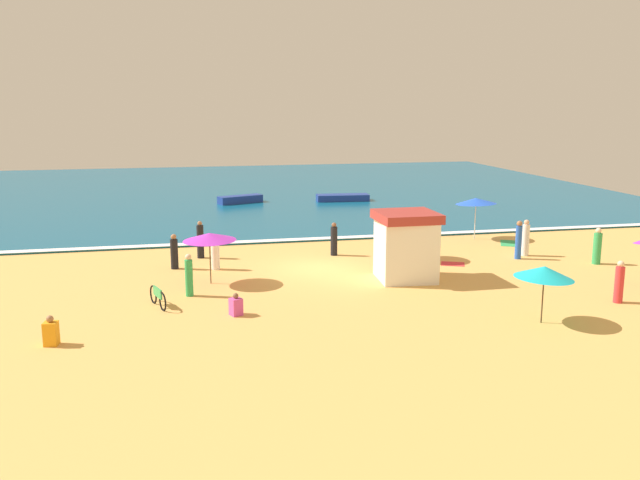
{
  "coord_description": "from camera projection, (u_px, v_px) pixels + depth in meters",
  "views": [
    {
      "loc": [
        -6.5,
        -29.93,
        7.57
      ],
      "look_at": [
        0.65,
        2.51,
        0.8
      ],
      "focal_mm": 38.53,
      "sensor_mm": 36.0,
      "label": 1
    }
  ],
  "objects": [
    {
      "name": "beach_umbrella_1",
      "position": [
        408.0,
        218.0,
        32.9
      ],
      "size": [
        2.9,
        2.9,
        2.31
      ],
      "color": "#4C3823",
      "rests_on": "ground_plane"
    },
    {
      "name": "beachgoer_4",
      "position": [
        189.0,
        276.0,
        26.92
      ],
      "size": [
        0.43,
        0.43,
        1.7
      ],
      "color": "green",
      "rests_on": "ground_plane"
    },
    {
      "name": "small_boat_0",
      "position": [
        240.0,
        199.0,
        50.86
      ],
      "size": [
        3.45,
        2.09,
        0.56
      ],
      "color": "navy",
      "rests_on": "ocean_water"
    },
    {
      "name": "lifeguard_cabana",
      "position": [
        406.0,
        245.0,
        29.32
      ],
      "size": [
        2.5,
        2.51,
        2.93
      ],
      "color": "white",
      "rests_on": "ground_plane"
    },
    {
      "name": "beachgoer_5",
      "position": [
        174.0,
        252.0,
        31.3
      ],
      "size": [
        0.39,
        0.39,
        1.62
      ],
      "color": "black",
      "rests_on": "ground_plane"
    },
    {
      "name": "beach_umbrella_2",
      "position": [
        476.0,
        201.0,
        37.8
      ],
      "size": [
        3.16,
        3.16,
        2.36
      ],
      "color": "silver",
      "rests_on": "ground_plane"
    },
    {
      "name": "beachgoer_1",
      "position": [
        51.0,
        332.0,
        21.55
      ],
      "size": [
        0.47,
        0.47,
        0.97
      ],
      "color": "orange",
      "rests_on": "ground_plane"
    },
    {
      "name": "beachgoer_3",
      "position": [
        236.0,
        306.0,
        24.58
      ],
      "size": [
        0.51,
        0.51,
        0.82
      ],
      "color": "#D84CA5",
      "rests_on": "ground_plane"
    },
    {
      "name": "beachgoer_8",
      "position": [
        597.0,
        247.0,
        32.22
      ],
      "size": [
        0.48,
        0.48,
        1.73
      ],
      "color": "green",
      "rests_on": "ground_plane"
    },
    {
      "name": "beachgoer_6",
      "position": [
        334.0,
        240.0,
        34.04
      ],
      "size": [
        0.46,
        0.46,
        1.65
      ],
      "color": "black",
      "rests_on": "ground_plane"
    },
    {
      "name": "beachgoer_10",
      "position": [
        200.0,
        241.0,
        33.44
      ],
      "size": [
        0.48,
        0.48,
        1.83
      ],
      "color": "black",
      "rests_on": "ground_plane"
    },
    {
      "name": "beachgoer_7",
      "position": [
        619.0,
        283.0,
        26.04
      ],
      "size": [
        0.47,
        0.47,
        1.64
      ],
      "color": "red",
      "rests_on": "ground_plane"
    },
    {
      "name": "beachgoer_0",
      "position": [
        526.0,
        239.0,
        33.95
      ],
      "size": [
        0.5,
        0.5,
        1.81
      ],
      "color": "white",
      "rests_on": "ground_plane"
    },
    {
      "name": "small_boat_1",
      "position": [
        343.0,
        198.0,
        51.99
      ],
      "size": [
        4.02,
        1.57,
        0.49
      ],
      "color": "navy",
      "rests_on": "ocean_water"
    },
    {
      "name": "beachgoer_2",
      "position": [
        519.0,
        240.0,
        33.24
      ],
      "size": [
        0.36,
        0.36,
        1.88
      ],
      "color": "blue",
      "rests_on": "ground_plane"
    },
    {
      "name": "ocean_water",
      "position": [
        248.0,
        191.0,
        58.31
      ],
      "size": [
        60.0,
        44.0,
        0.1
      ],
      "primitive_type": "cube",
      "color": "#0F567A",
      "rests_on": "ground_plane"
    },
    {
      "name": "beach_umbrella_0",
      "position": [
        544.0,
        272.0,
        23.46
      ],
      "size": [
        2.25,
        2.23,
        2.07
      ],
      "color": "#4C3823",
      "rests_on": "ground_plane"
    },
    {
      "name": "beach_towel_0",
      "position": [
        453.0,
        264.0,
        32.35
      ],
      "size": [
        1.34,
        1.23,
        0.01
      ],
      "color": "red",
      "rests_on": "ground_plane"
    },
    {
      "name": "beachgoer_9",
      "position": [
        215.0,
        254.0,
        31.19
      ],
      "size": [
        0.45,
        0.45,
        1.58
      ],
      "color": "white",
      "rests_on": "ground_plane"
    },
    {
      "name": "parked_bicycle",
      "position": [
        158.0,
        297.0,
        25.59
      ],
      "size": [
        0.64,
        1.74,
        0.76
      ],
      "color": "black",
      "rests_on": "ground_plane"
    },
    {
      "name": "beach_towel_1",
      "position": [
        508.0,
        243.0,
        37.03
      ],
      "size": [
        1.45,
        1.9,
        0.01
      ],
      "color": "green",
      "rests_on": "ground_plane"
    },
    {
      "name": "wave_breaker_foam",
      "position": [
        294.0,
        239.0,
        37.53
      ],
      "size": [
        57.0,
        0.7,
        0.01
      ],
      "primitive_type": "cube",
      "color": "white",
      "rests_on": "ocean_water"
    },
    {
      "name": "beach_umbrella_4",
      "position": [
        209.0,
        237.0,
        28.53
      ],
      "size": [
        3.13,
        3.13,
        2.19
      ],
      "color": "#4C3823",
      "rests_on": "ground_plane"
    },
    {
      "name": "ground_plane",
      "position": [
        318.0,
        268.0,
        31.53
      ],
      "size": [
        60.0,
        60.0,
        0.0
      ],
      "primitive_type": "plane",
      "color": "#E0A856"
    }
  ]
}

